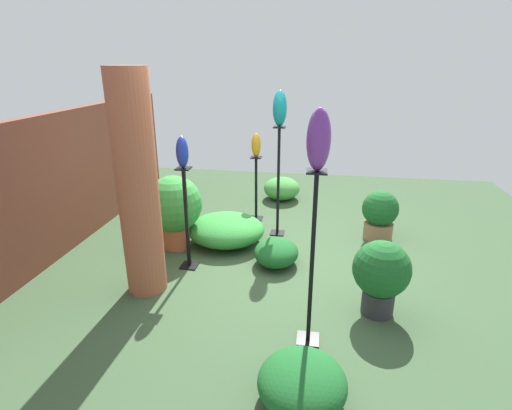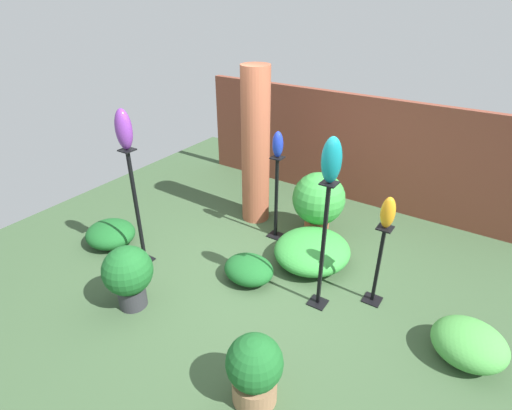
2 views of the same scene
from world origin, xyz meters
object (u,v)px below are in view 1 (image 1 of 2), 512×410
at_px(pedestal_violet, 312,268).
at_px(art_vase_cobalt, 182,152).
at_px(pedestal_cobalt, 187,223).
at_px(art_vase_violet, 319,140).
at_px(art_vase_amber, 256,145).
at_px(art_vase_teal, 280,108).
at_px(pedestal_teal, 278,186).
at_px(potted_plant_front_left, 381,273).
at_px(potted_plant_walkway_edge, 174,207).
at_px(potted_plant_near_pillar, 380,214).
at_px(brick_pillar, 138,188).
at_px(pedestal_amber, 256,192).

height_order(pedestal_violet, art_vase_cobalt, art_vase_cobalt).
distance_m(pedestal_cobalt, art_vase_violet, 2.25).
distance_m(art_vase_cobalt, art_vase_amber, 1.76).
distance_m(art_vase_violet, art_vase_teal, 2.35).
xyz_separation_m(pedestal_teal, art_vase_amber, (0.51, 0.39, 0.46)).
bearing_deg(pedestal_cobalt, art_vase_cobalt, 180.00).
height_order(art_vase_cobalt, art_vase_teal, art_vase_teal).
distance_m(art_vase_teal, potted_plant_front_left, 2.51).
xyz_separation_m(art_vase_amber, potted_plant_walkway_edge, (-1.16, 0.90, -0.60)).
distance_m(art_vase_violet, potted_plant_walkway_edge, 2.74).
relative_size(pedestal_violet, potted_plant_near_pillar, 2.27).
bearing_deg(art_vase_violet, art_vase_teal, 13.01).
bearing_deg(art_vase_teal, pedestal_teal, 0.00).
distance_m(pedestal_violet, potted_plant_near_pillar, 2.53).
xyz_separation_m(art_vase_cobalt, art_vase_amber, (1.65, -0.56, -0.24)).
height_order(pedestal_teal, art_vase_amber, pedestal_teal).
height_order(pedestal_cobalt, art_vase_teal, art_vase_teal).
height_order(pedestal_violet, pedestal_teal, pedestal_violet).
bearing_deg(pedestal_cobalt, pedestal_violet, -127.64).
distance_m(pedestal_violet, potted_plant_walkway_edge, 2.45).
xyz_separation_m(brick_pillar, pedestal_teal, (1.69, -1.25, -0.45)).
relative_size(brick_pillar, art_vase_cobalt, 6.57).
bearing_deg(pedestal_teal, potted_plant_front_left, -145.91).
bearing_deg(art_vase_violet, potted_plant_front_left, -51.30).
relative_size(art_vase_cobalt, art_vase_teal, 0.75).
bearing_deg(potted_plant_front_left, pedestal_violet, 128.70).
bearing_deg(pedestal_amber, pedestal_teal, -142.27).
bearing_deg(art_vase_cobalt, pedestal_violet, -127.64).
relative_size(pedestal_cobalt, art_vase_teal, 2.64).
relative_size(art_vase_cobalt, art_vase_violet, 0.74).
xyz_separation_m(pedestal_cobalt, potted_plant_near_pillar, (1.21, -2.36, -0.20)).
relative_size(pedestal_teal, art_vase_teal, 3.28).
bearing_deg(potted_plant_near_pillar, art_vase_violet, 159.39).
xyz_separation_m(art_vase_violet, art_vase_teal, (2.29, 0.53, -0.04)).
relative_size(potted_plant_near_pillar, potted_plant_front_left, 0.91).
bearing_deg(potted_plant_near_pillar, pedestal_cobalt, 117.04).
height_order(pedestal_cobalt, potted_plant_near_pillar, pedestal_cobalt).
relative_size(art_vase_cobalt, potted_plant_walkway_edge, 0.36).
relative_size(pedestal_amber, potted_plant_front_left, 1.31).
xyz_separation_m(pedestal_cobalt, art_vase_cobalt, (-0.00, 0.00, 0.85)).
bearing_deg(pedestal_cobalt, potted_plant_front_left, -105.95).
bearing_deg(pedestal_amber, art_vase_amber, -165.96).
relative_size(pedestal_cobalt, art_vase_cobalt, 3.50).
distance_m(pedestal_amber, art_vase_amber, 0.73).
relative_size(pedestal_amber, art_vase_amber, 2.80).
relative_size(pedestal_teal, art_vase_violet, 3.24).
bearing_deg(pedestal_cobalt, pedestal_teal, -39.74).
relative_size(pedestal_cobalt, potted_plant_front_left, 1.62).
xyz_separation_m(pedestal_amber, pedestal_teal, (-0.51, -0.39, 0.26)).
bearing_deg(pedestal_teal, art_vase_cobalt, 140.26).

